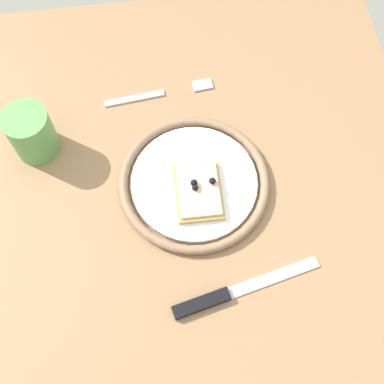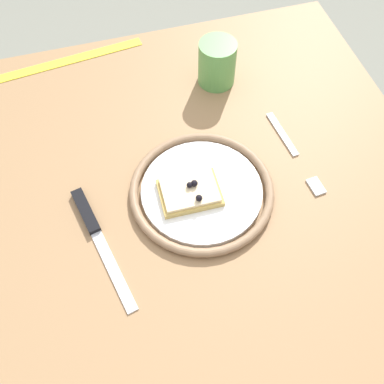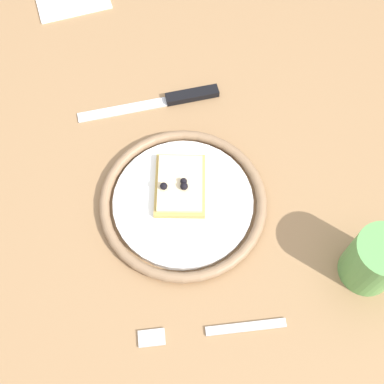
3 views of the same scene
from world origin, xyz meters
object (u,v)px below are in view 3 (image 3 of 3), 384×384
object	(u,v)px
knife	(173,99)
plate	(183,202)
pizza_slice_near	(180,185)
fork	(211,331)
dining_table	(199,201)
cup	(375,260)

from	to	relation	value
knife	plate	bearing A→B (deg)	-175.29
pizza_slice_near	fork	size ratio (longest dim) A/B	0.52
knife	dining_table	bearing A→B (deg)	-164.17
dining_table	plate	world-z (taller)	plate
pizza_slice_near	cup	distance (m)	0.29
dining_table	pizza_slice_near	size ratio (longest dim) A/B	8.94
dining_table	fork	world-z (taller)	fork
knife	cup	distance (m)	0.41
plate	pizza_slice_near	xyz separation A→B (m)	(0.02, 0.00, 0.01)
plate	cup	world-z (taller)	cup
dining_table	cup	size ratio (longest dim) A/B	10.16
plate	dining_table	bearing A→B (deg)	-27.68
plate	pizza_slice_near	distance (m)	0.03
knife	cup	xyz separation A→B (m)	(-0.30, -0.27, 0.04)
knife	cup	world-z (taller)	cup
plate	knife	xyz separation A→B (m)	(0.19, 0.02, -0.00)
knife	fork	bearing A→B (deg)	-172.18
plate	pizza_slice_near	size ratio (longest dim) A/B	2.39
fork	pizza_slice_near	bearing A→B (deg)	10.95
plate	knife	bearing A→B (deg)	4.71
plate	knife	size ratio (longest dim) A/B	1.06
fork	knife	bearing A→B (deg)	7.82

